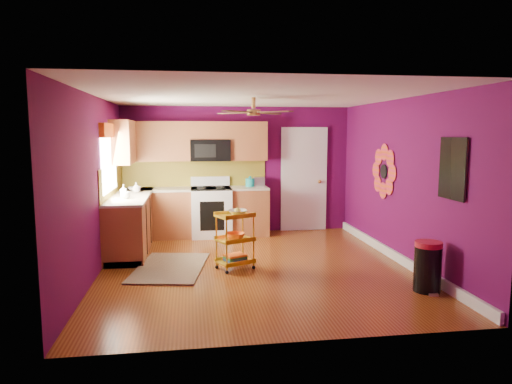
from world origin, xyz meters
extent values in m
plane|color=#652F0F|center=(0.00, 0.00, 0.00)|extent=(5.00, 5.00, 0.00)
cube|color=#550945|center=(0.00, 2.50, 1.25)|extent=(4.50, 0.04, 2.50)
cube|color=#550945|center=(0.00, -2.50, 1.25)|extent=(4.50, 0.04, 2.50)
cube|color=#550945|center=(-2.25, 0.00, 1.25)|extent=(0.04, 5.00, 2.50)
cube|color=#550945|center=(2.25, 0.00, 1.25)|extent=(0.04, 5.00, 2.50)
cube|color=silver|center=(0.00, 0.00, 2.50)|extent=(4.50, 5.00, 0.04)
cube|color=white|center=(2.22, 0.00, 0.07)|extent=(0.05, 4.90, 0.14)
cube|color=brown|center=(-1.95, 1.35, 0.45)|extent=(0.60, 2.30, 0.90)
cube|color=brown|center=(-0.85, 2.20, 0.45)|extent=(2.80, 0.60, 0.90)
cube|color=beige|center=(-1.95, 1.35, 0.92)|extent=(0.63, 2.30, 0.04)
cube|color=beige|center=(-0.85, 2.20, 0.92)|extent=(2.80, 0.63, 0.04)
cube|color=black|center=(-1.95, 1.35, 0.05)|extent=(0.54, 2.30, 0.10)
cube|color=black|center=(-0.85, 2.20, 0.05)|extent=(2.80, 0.54, 0.10)
cube|color=white|center=(-0.55, 2.17, 0.46)|extent=(0.76, 0.66, 0.92)
cube|color=black|center=(-0.55, 2.17, 0.93)|extent=(0.76, 0.62, 0.03)
cube|color=white|center=(-0.55, 2.45, 1.04)|extent=(0.76, 0.06, 0.18)
cube|color=black|center=(-0.55, 1.84, 0.45)|extent=(0.45, 0.02, 0.55)
cube|color=brown|center=(-1.59, 2.33, 1.83)|extent=(1.32, 0.33, 0.75)
cube|color=brown|center=(0.19, 2.33, 1.83)|extent=(0.72, 0.33, 0.75)
cube|color=brown|center=(-0.55, 2.33, 2.03)|extent=(0.76, 0.33, 0.34)
cube|color=brown|center=(-2.08, 1.85, 1.83)|extent=(0.33, 1.30, 0.75)
cube|color=black|center=(-0.55, 2.30, 1.65)|extent=(0.76, 0.38, 0.40)
cube|color=brown|center=(-0.85, 2.49, 1.20)|extent=(2.80, 0.01, 0.51)
cube|color=brown|center=(-2.24, 1.35, 1.20)|extent=(0.01, 2.30, 0.51)
cube|color=white|center=(-2.23, 1.05, 1.55)|extent=(0.03, 1.20, 1.00)
cube|color=orange|center=(-2.20, 1.05, 2.02)|extent=(0.08, 1.35, 0.22)
cube|color=white|center=(1.35, 2.48, 1.02)|extent=(0.85, 0.04, 2.05)
cube|color=white|center=(1.35, 2.46, 1.02)|extent=(0.95, 0.02, 2.15)
sphere|color=#BF8C3F|center=(1.67, 2.42, 1.00)|extent=(0.07, 0.07, 0.07)
cylinder|color=black|center=(2.23, 0.60, 1.35)|extent=(0.01, 0.24, 0.24)
cube|color=#18A084|center=(2.23, -1.40, 1.55)|extent=(0.03, 0.52, 0.72)
cube|color=black|center=(2.21, -1.40, 1.55)|extent=(0.01, 0.56, 0.76)
cylinder|color=#BF8C3F|center=(0.00, 0.20, 2.42)|extent=(0.06, 0.06, 0.16)
cylinder|color=#BF8C3F|center=(0.00, 0.20, 2.28)|extent=(0.20, 0.20, 0.08)
cube|color=#4C2D19|center=(0.27, 0.47, 2.28)|extent=(0.47, 0.47, 0.01)
cube|color=#4C2D19|center=(-0.27, 0.47, 2.28)|extent=(0.47, 0.47, 0.01)
cube|color=#4C2D19|center=(-0.27, -0.07, 2.28)|extent=(0.47, 0.47, 0.01)
cube|color=#4C2D19|center=(0.27, -0.07, 2.28)|extent=(0.47, 0.47, 0.01)
cube|color=black|center=(-1.26, 0.11, 0.01)|extent=(1.21, 1.69, 0.02)
cylinder|color=gold|center=(-0.45, -0.29, 0.42)|extent=(0.02, 0.02, 0.77)
cylinder|color=gold|center=(-0.04, -0.11, 0.42)|extent=(0.02, 0.02, 0.77)
cylinder|color=gold|center=(-0.58, -0.01, 0.42)|extent=(0.02, 0.02, 0.77)
cylinder|color=gold|center=(-0.17, 0.17, 0.42)|extent=(0.02, 0.02, 0.77)
sphere|color=black|center=(-0.45, -0.29, 0.03)|extent=(0.05, 0.05, 0.05)
sphere|color=black|center=(-0.04, -0.11, 0.03)|extent=(0.05, 0.05, 0.05)
sphere|color=black|center=(-0.58, -0.01, 0.03)|extent=(0.05, 0.05, 0.05)
sphere|color=black|center=(-0.17, 0.17, 0.03)|extent=(0.05, 0.05, 0.05)
cube|color=gold|center=(-0.31, -0.06, 0.79)|extent=(0.61, 0.54, 0.03)
cube|color=gold|center=(-0.31, -0.06, 0.44)|extent=(0.61, 0.54, 0.03)
cube|color=gold|center=(-0.31, -0.06, 0.11)|extent=(0.61, 0.54, 0.03)
imported|color=beige|center=(-0.27, -0.04, 0.84)|extent=(0.36, 0.36, 0.07)
sphere|color=yellow|center=(-0.27, -0.04, 0.86)|extent=(0.09, 0.09, 0.09)
imported|color=orange|center=(-0.31, -0.06, 0.50)|extent=(0.38, 0.38, 0.09)
cube|color=navy|center=(-0.31, -0.06, 0.14)|extent=(0.36, 0.32, 0.04)
cube|color=#267233|center=(-0.31, -0.06, 0.18)|extent=(0.36, 0.32, 0.03)
cube|color=orange|center=(-0.31, -0.06, 0.20)|extent=(0.36, 0.32, 0.03)
cylinder|color=black|center=(1.98, -1.36, 0.29)|extent=(0.40, 0.40, 0.57)
cylinder|color=#A81828|center=(1.98, -1.36, 0.60)|extent=(0.33, 0.33, 0.07)
cube|color=beige|center=(1.98, -1.52, 0.01)|extent=(0.12, 0.08, 0.03)
cylinder|color=teal|center=(0.22, 2.28, 1.02)|extent=(0.18, 0.18, 0.16)
sphere|color=teal|center=(0.22, 2.28, 1.12)|extent=(0.06, 0.06, 0.06)
cube|color=beige|center=(0.40, 2.32, 1.03)|extent=(0.22, 0.15, 0.18)
imported|color=#EA3F72|center=(-2.02, 1.05, 1.05)|extent=(0.09, 0.10, 0.21)
imported|color=white|center=(-1.89, 1.68, 1.03)|extent=(0.14, 0.14, 0.18)
imported|color=white|center=(-1.95, 1.97, 0.97)|extent=(0.25, 0.25, 0.06)
imported|color=white|center=(-1.97, 0.91, 0.99)|extent=(0.13, 0.13, 0.11)
camera|label=1|loc=(-0.95, -6.53, 1.97)|focal=32.00mm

